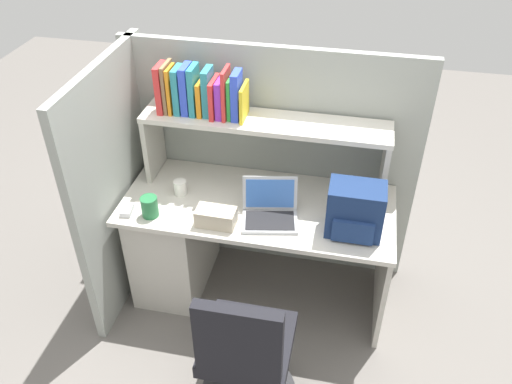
# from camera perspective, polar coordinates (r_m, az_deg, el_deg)

# --- Properties ---
(ground_plane) EXTENTS (8.00, 8.00, 0.00)m
(ground_plane) POSITION_cam_1_polar(r_m,az_deg,el_deg) (3.60, 0.17, -10.45)
(ground_plane) COLOR slate
(desk) EXTENTS (1.60, 0.70, 0.73)m
(desk) POSITION_cam_1_polar(r_m,az_deg,el_deg) (3.40, -6.28, -4.74)
(desk) COLOR beige
(desk) RESTS_ON ground_plane
(cubicle_partition_rear) EXTENTS (1.84, 0.05, 1.55)m
(cubicle_partition_rear) POSITION_cam_1_polar(r_m,az_deg,el_deg) (3.39, 1.50, 3.22)
(cubicle_partition_rear) COLOR #939991
(cubicle_partition_rear) RESTS_ON ground_plane
(cubicle_partition_left) EXTENTS (0.05, 1.06, 1.55)m
(cubicle_partition_left) POSITION_cam_1_polar(r_m,az_deg,el_deg) (3.29, -14.64, 0.77)
(cubicle_partition_left) COLOR #939991
(cubicle_partition_left) RESTS_ON ground_plane
(overhead_hutch) EXTENTS (1.44, 0.28, 0.45)m
(overhead_hutch) POSITION_cam_1_polar(r_m,az_deg,el_deg) (3.08, 0.96, 6.20)
(overhead_hutch) COLOR #BCB7AC
(overhead_hutch) RESTS_ON desk
(reference_books_on_shelf) EXTENTS (0.51, 0.18, 0.29)m
(reference_books_on_shelf) POSITION_cam_1_polar(r_m,az_deg,el_deg) (3.05, -5.94, 10.61)
(reference_books_on_shelf) COLOR red
(reference_books_on_shelf) RESTS_ON overhead_hutch
(laptop) EXTENTS (0.35, 0.31, 0.22)m
(laptop) POSITION_cam_1_polar(r_m,az_deg,el_deg) (2.98, 1.51, -2.01)
(laptop) COLOR #B7BABF
(laptop) RESTS_ON desk
(backpack) EXTENTS (0.30, 0.23, 0.30)m
(backpack) POSITION_cam_1_polar(r_m,az_deg,el_deg) (2.88, 10.65, -2.00)
(backpack) COLOR navy
(backpack) RESTS_ON desk
(computer_mouse) EXTENTS (0.07, 0.11, 0.03)m
(computer_mouse) POSITION_cam_1_polar(r_m,az_deg,el_deg) (3.12, -13.75, -1.92)
(computer_mouse) COLOR silver
(computer_mouse) RESTS_ON desk
(paper_cup) EXTENTS (0.08, 0.08, 0.09)m
(paper_cup) POSITION_cam_1_polar(r_m,az_deg,el_deg) (3.19, -8.21, 0.44)
(paper_cup) COLOR white
(paper_cup) RESTS_ON desk
(tissue_box) EXTENTS (0.22, 0.12, 0.10)m
(tissue_box) POSITION_cam_1_polar(r_m,az_deg,el_deg) (2.94, -4.35, -2.71)
(tissue_box) COLOR #BFB299
(tissue_box) RESTS_ON desk
(snack_canister) EXTENTS (0.10, 0.10, 0.12)m
(snack_canister) POSITION_cam_1_polar(r_m,az_deg,el_deg) (3.05, -11.41, -1.56)
(snack_canister) COLOR #26723F
(snack_canister) RESTS_ON desk
(office_chair) EXTENTS (0.52, 0.52, 0.93)m
(office_chair) POSITION_cam_1_polar(r_m,az_deg,el_deg) (2.77, -1.11, -17.64)
(office_chair) COLOR black
(office_chair) RESTS_ON ground_plane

